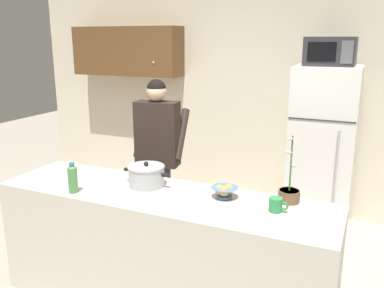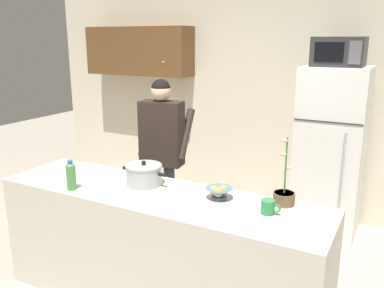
% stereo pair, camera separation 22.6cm
% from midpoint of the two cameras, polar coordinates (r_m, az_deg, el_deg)
% --- Properties ---
extents(back_wall_unit, '(6.00, 0.48, 2.60)m').
position_cam_midpoint_polar(back_wall_unit, '(5.01, 4.48, 7.12)').
color(back_wall_unit, beige).
rests_on(back_wall_unit, ground).
extents(kitchen_island, '(2.56, 0.68, 0.92)m').
position_cam_midpoint_polar(kitchen_island, '(3.22, -6.24, -14.64)').
color(kitchen_island, beige).
rests_on(kitchen_island, ground).
extents(refrigerator, '(0.64, 0.68, 1.77)m').
position_cam_midpoint_polar(refrigerator, '(4.44, 16.46, -0.96)').
color(refrigerator, white).
rests_on(refrigerator, ground).
extents(microwave, '(0.48, 0.37, 0.28)m').
position_cam_midpoint_polar(microwave, '(4.27, 17.42, 12.31)').
color(microwave, '#2D2D30').
rests_on(microwave, refrigerator).
extents(person_near_pot, '(0.55, 0.47, 1.66)m').
position_cam_midpoint_polar(person_near_pot, '(4.03, -6.41, 0.22)').
color(person_near_pot, '#33384C').
rests_on(person_near_pot, ground).
extents(cooking_pot, '(0.40, 0.28, 0.20)m').
position_cam_midpoint_polar(cooking_pot, '(3.18, -8.47, -4.45)').
color(cooking_pot, '#ADAFB5').
rests_on(cooking_pot, kitchen_island).
extents(coffee_mug, '(0.13, 0.09, 0.10)m').
position_cam_midpoint_polar(coffee_mug, '(2.74, 9.39, -8.45)').
color(coffee_mug, '#2D8C4C').
rests_on(coffee_mug, kitchen_island).
extents(bread_bowl, '(0.20, 0.20, 0.10)m').
position_cam_midpoint_polar(bread_bowl, '(2.92, 2.36, -6.69)').
color(bread_bowl, '#4C7299').
rests_on(bread_bowl, kitchen_island).
extents(bottle_near_edge, '(0.07, 0.07, 0.23)m').
position_cam_midpoint_polar(bottle_near_edge, '(3.16, -18.41, -4.57)').
color(bottle_near_edge, '#4C8C4C').
rests_on(bottle_near_edge, kitchen_island).
extents(potted_orchid, '(0.15, 0.15, 0.48)m').
position_cam_midpoint_polar(potted_orchid, '(2.90, 11.31, -6.83)').
color(potted_orchid, brown).
rests_on(potted_orchid, kitchen_island).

